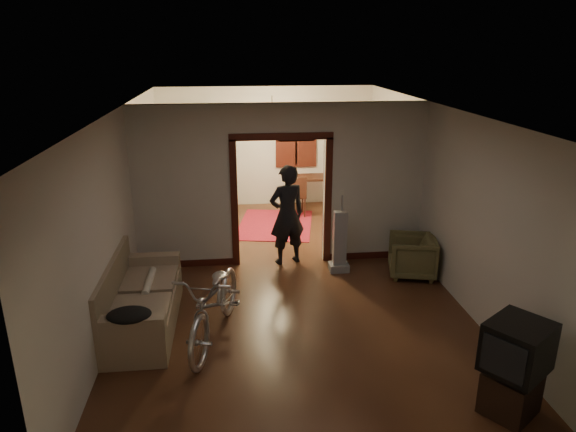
{
  "coord_description": "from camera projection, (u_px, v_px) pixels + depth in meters",
  "views": [
    {
      "loc": [
        -0.84,
        -7.72,
        3.71
      ],
      "look_at": [
        0.0,
        -0.3,
        1.2
      ],
      "focal_mm": 32.0,
      "sensor_mm": 36.0,
      "label": 1
    }
  ],
  "objects": [
    {
      "name": "locker",
      "position": [
        204.0,
        168.0,
        11.87
      ],
      "size": [
        1.04,
        0.64,
        1.98
      ],
      "primitive_type": "cube",
      "rotation": [
        0.0,
        0.0,
        -0.1
      ],
      "color": "#23321E",
      "rests_on": "floor"
    },
    {
      "name": "person",
      "position": [
        287.0,
        215.0,
        8.91
      ],
      "size": [
        0.75,
        0.6,
        1.78
      ],
      "primitive_type": "imported",
      "rotation": [
        0.0,
        0.0,
        3.45
      ],
      "color": "black",
      "rests_on": "floor"
    },
    {
      "name": "door_casing",
      "position": [
        281.0,
        202.0,
        8.9
      ],
      "size": [
        1.74,
        0.2,
        2.32
      ],
      "primitive_type": "cube",
      "color": "#39130C",
      "rests_on": "floor"
    },
    {
      "name": "vacuum",
      "position": [
        340.0,
        242.0,
        8.67
      ],
      "size": [
        0.37,
        0.32,
        1.07
      ],
      "primitive_type": "cube",
      "rotation": [
        0.0,
        0.0,
        0.18
      ],
      "color": "gray",
      "rests_on": "floor"
    },
    {
      "name": "chandelier",
      "position": [
        272.0,
        116.0,
        10.15
      ],
      "size": [
        0.24,
        0.24,
        0.24
      ],
      "primitive_type": "sphere",
      "color": "#FFE0A5",
      "rests_on": "ceiling"
    },
    {
      "name": "desk_chair",
      "position": [
        296.0,
        196.0,
        11.53
      ],
      "size": [
        0.46,
        0.46,
        0.94
      ],
      "primitive_type": "cube",
      "rotation": [
        0.0,
        0.0,
        0.1
      ],
      "color": "black",
      "rests_on": "floor"
    },
    {
      "name": "oriental_rug",
      "position": [
        276.0,
        225.0,
        11.07
      ],
      "size": [
        1.87,
        2.25,
        0.02
      ],
      "primitive_type": "cube",
      "rotation": [
        0.0,
        0.0,
        -0.18
      ],
      "color": "maroon",
      "rests_on": "floor"
    },
    {
      "name": "light_switch",
      "position": [
        342.0,
        193.0,
        8.89
      ],
      "size": [
        0.08,
        0.01,
        0.12
      ],
      "primitive_type": "cube",
      "color": "silver",
      "rests_on": "partition_wall"
    },
    {
      "name": "desk",
      "position": [
        310.0,
        193.0,
        11.99
      ],
      "size": [
        1.15,
        0.78,
        0.79
      ],
      "primitive_type": "cube",
      "rotation": [
        0.0,
        0.0,
        0.18
      ],
      "color": "black",
      "rests_on": "floor"
    },
    {
      "name": "floor",
      "position": [
        286.0,
        279.0,
        8.54
      ],
      "size": [
        5.0,
        8.5,
        0.01
      ],
      "primitive_type": "cube",
      "color": "#391E12",
      "rests_on": "ground"
    },
    {
      "name": "crt_tv",
      "position": [
        518.0,
        347.0,
        5.2
      ],
      "size": [
        0.82,
        0.8,
        0.53
      ],
      "primitive_type": "cube",
      "rotation": [
        0.0,
        0.0,
        0.62
      ],
      "color": "black",
      "rests_on": "tv_stand"
    },
    {
      "name": "bicycle",
      "position": [
        216.0,
        302.0,
        6.64
      ],
      "size": [
        1.21,
        2.15,
        1.07
      ],
      "primitive_type": "imported",
      "rotation": [
        0.0,
        0.0,
        -0.26
      ],
      "color": "silver",
      "rests_on": "floor"
    },
    {
      "name": "wall_left",
      "position": [
        123.0,
        203.0,
        7.83
      ],
      "size": [
        0.02,
        8.5,
        2.8
      ],
      "primitive_type": "cube",
      "color": "beige",
      "rests_on": "floor"
    },
    {
      "name": "armchair",
      "position": [
        412.0,
        256.0,
        8.57
      ],
      "size": [
        0.91,
        0.9,
        0.69
      ],
      "primitive_type": "imported",
      "rotation": [
        0.0,
        0.0,
        -1.81
      ],
      "color": "brown",
      "rests_on": "floor"
    },
    {
      "name": "wall_back",
      "position": [
        266.0,
        147.0,
        12.1
      ],
      "size": [
        5.0,
        0.02,
        2.8
      ],
      "primitive_type": "cube",
      "color": "beige",
      "rests_on": "floor"
    },
    {
      "name": "far_window",
      "position": [
        296.0,
        140.0,
        12.09
      ],
      "size": [
        0.98,
        0.06,
        1.28
      ],
      "primitive_type": "cube",
      "color": "black",
      "rests_on": "wall_back"
    },
    {
      "name": "partition_wall",
      "position": [
        281.0,
        186.0,
        8.8
      ],
      "size": [
        5.0,
        0.14,
        2.8
      ],
      "primitive_type": "cube",
      "color": "beige",
      "rests_on": "floor"
    },
    {
      "name": "jacket",
      "position": [
        129.0,
        315.0,
        6.04
      ],
      "size": [
        0.52,
        0.39,
        0.15
      ],
      "primitive_type": "ellipsoid",
      "color": "black",
      "rests_on": "sofa"
    },
    {
      "name": "globe",
      "position": [
        202.0,
        126.0,
        11.57
      ],
      "size": [
        0.27,
        0.27,
        0.27
      ],
      "primitive_type": "sphere",
      "color": "#1E5972",
      "rests_on": "locker"
    },
    {
      "name": "rolled_paper",
      "position": [
        149.0,
        281.0,
        7.23
      ],
      "size": [
        0.1,
        0.8,
        0.1
      ],
      "primitive_type": "cylinder",
      "rotation": [
        1.57,
        0.0,
        0.0
      ],
      "color": "beige",
      "rests_on": "sofa"
    },
    {
      "name": "tv_stand",
      "position": [
        510.0,
        393.0,
        5.38
      ],
      "size": [
        0.69,
        0.68,
        0.47
      ],
      "primitive_type": "cube",
      "rotation": [
        0.0,
        0.0,
        0.62
      ],
      "color": "black",
      "rests_on": "floor"
    },
    {
      "name": "wall_right",
      "position": [
        438.0,
        193.0,
        8.36
      ],
      "size": [
        0.02,
        8.5,
        2.8
      ],
      "primitive_type": "cube",
      "color": "beige",
      "rests_on": "floor"
    },
    {
      "name": "sofa",
      "position": [
        139.0,
        295.0,
        6.95
      ],
      "size": [
        0.95,
        2.09,
        0.96
      ],
      "primitive_type": "cube",
      "rotation": [
        0.0,
        0.0,
        -0.0
      ],
      "color": "#7A6B51",
      "rests_on": "floor"
    },
    {
      "name": "ceiling",
      "position": [
        286.0,
        108.0,
        7.65
      ],
      "size": [
        5.0,
        8.5,
        0.01
      ],
      "primitive_type": "cube",
      "color": "white",
      "rests_on": "floor"
    }
  ]
}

